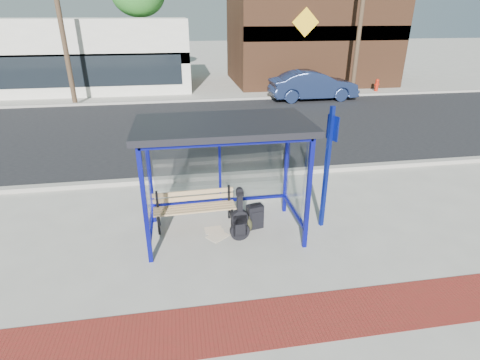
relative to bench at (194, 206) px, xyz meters
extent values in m
plane|color=#B2ADA0|center=(0.60, -0.46, -0.47)|extent=(120.00, 120.00, 0.00)
cube|color=maroon|center=(0.60, -3.06, -0.46)|extent=(60.00, 1.00, 0.01)
cube|color=gray|center=(0.60, 2.44, -0.41)|extent=(60.00, 0.25, 0.12)
cube|color=black|center=(0.60, 7.54, -0.47)|extent=(60.00, 10.00, 0.00)
cube|color=gray|center=(0.60, 12.64, -0.41)|extent=(60.00, 0.25, 0.12)
cube|color=#B2ADA0|center=(0.60, 14.54, -0.46)|extent=(60.00, 4.00, 0.01)
cube|color=#0C1088|center=(-0.90, -1.21, 0.68)|extent=(0.08, 0.08, 2.30)
cube|color=#0C1088|center=(2.10, -1.21, 0.68)|extent=(0.08, 0.08, 2.30)
cube|color=#0C1088|center=(-0.90, 0.29, 0.68)|extent=(0.08, 0.08, 2.30)
cube|color=#0C1088|center=(2.10, 0.29, 0.68)|extent=(0.08, 0.08, 2.30)
cube|color=#0C1088|center=(0.60, 0.29, 1.79)|extent=(3.00, 0.08, 0.08)
cube|color=#0C1088|center=(0.60, -1.21, 1.79)|extent=(3.00, 0.08, 0.08)
cube|color=#0C1088|center=(-0.90, -0.46, 1.79)|extent=(0.08, 1.50, 0.08)
cube|color=#0C1088|center=(2.10, -0.46, 1.79)|extent=(0.08, 1.50, 0.08)
cube|color=#0C1088|center=(0.60, 0.29, -0.07)|extent=(3.00, 0.08, 0.06)
cube|color=#0C1088|center=(-0.90, -0.46, -0.07)|extent=(0.08, 1.50, 0.06)
cube|color=#0C1088|center=(2.10, -0.46, -0.07)|extent=(0.08, 1.50, 0.06)
cube|color=#0C1088|center=(0.60, 0.29, 0.88)|extent=(0.05, 0.05, 1.90)
cube|color=silver|center=(0.60, 0.29, 0.84)|extent=(2.84, 0.01, 1.82)
cube|color=silver|center=(-0.90, -0.46, 0.84)|extent=(0.02, 1.34, 1.82)
cube|color=silver|center=(2.10, -0.46, 0.84)|extent=(0.02, 1.34, 1.82)
cube|color=black|center=(0.60, -0.46, 1.89)|extent=(3.30, 1.80, 0.12)
cube|color=silver|center=(-8.40, 17.54, 1.53)|extent=(18.00, 6.00, 4.00)
cube|color=black|center=(-8.40, 14.59, 1.53)|extent=(18.00, 0.10, 0.60)
cube|color=black|center=(-8.40, 14.52, 0.93)|extent=(17.00, 0.04, 1.60)
cube|color=#59331E|center=(8.60, 18.04, 2.73)|extent=(10.00, 7.00, 6.40)
cube|color=black|center=(8.60, 14.59, 2.73)|extent=(10.00, 0.10, 0.80)
cube|color=yellow|center=(7.10, 14.49, 3.33)|extent=(1.56, 0.06, 1.56)
cylinder|color=#4C3826|center=(-2.40, 21.54, 2.03)|extent=(0.36, 0.36, 5.00)
cylinder|color=#4C3826|center=(13.10, 21.54, 2.03)|extent=(0.36, 0.36, 5.00)
cylinder|color=#4C3826|center=(-5.40, 12.94, 3.53)|extent=(0.24, 0.24, 8.00)
cylinder|color=#4C3826|center=(9.60, 12.94, 3.53)|extent=(0.24, 0.24, 8.00)
cube|color=black|center=(-0.77, -0.28, -0.25)|extent=(0.05, 0.05, 0.44)
cube|color=black|center=(-0.78, 0.10, -0.05)|extent=(0.05, 0.05, 0.83)
cube|color=black|center=(-0.78, -0.09, -0.25)|extent=(0.06, 0.40, 0.05)
cube|color=black|center=(0.79, -0.22, -0.25)|extent=(0.05, 0.05, 0.44)
cube|color=black|center=(0.77, 0.16, -0.05)|extent=(0.05, 0.05, 0.83)
cube|color=black|center=(0.78, -0.03, -0.25)|extent=(0.06, 0.40, 0.05)
cube|color=tan|center=(0.01, -0.22, -0.03)|extent=(1.75, 0.15, 0.03)
cube|color=tan|center=(0.00, -0.11, -0.03)|extent=(1.75, 0.15, 0.03)
cube|color=tan|center=(0.00, -0.01, -0.03)|extent=(1.75, 0.15, 0.03)
cube|color=tan|center=(0.00, 0.10, -0.03)|extent=(1.75, 0.15, 0.03)
cube|color=tan|center=(-0.01, 0.14, 0.12)|extent=(1.75, 0.09, 0.10)
cube|color=tan|center=(-0.01, 0.14, 0.25)|extent=(1.75, 0.09, 0.10)
cylinder|color=black|center=(0.87, -0.74, -0.27)|extent=(0.41, 0.13, 0.40)
cylinder|color=black|center=(0.87, -0.74, 0.05)|extent=(0.34, 0.13, 0.34)
cube|color=black|center=(0.87, -0.74, -0.11)|extent=(0.29, 0.13, 0.48)
cube|color=black|center=(0.87, -0.74, 0.38)|extent=(0.11, 0.10, 0.48)
cube|color=black|center=(0.87, -0.74, 0.59)|extent=(0.15, 0.10, 0.10)
cube|color=black|center=(1.27, -0.34, -0.19)|extent=(0.38, 0.28, 0.53)
cylinder|color=black|center=(1.15, -0.37, -0.44)|extent=(0.09, 0.20, 0.05)
cylinder|color=black|center=(1.39, -0.31, -0.44)|extent=(0.09, 0.20, 0.05)
cube|color=black|center=(1.27, -0.34, 0.10)|extent=(0.22, 0.08, 0.04)
cube|color=black|center=(1.29, -0.45, -0.18)|extent=(0.27, 0.07, 0.29)
ellipsoid|color=#282816|center=(1.03, -0.51, -0.29)|extent=(0.37, 0.33, 0.37)
ellipsoid|color=#282816|center=(0.98, -0.61, -0.34)|extent=(0.21, 0.19, 0.19)
cube|color=#282816|center=(1.03, -0.49, -0.11)|extent=(0.11, 0.08, 0.03)
cube|color=navy|center=(2.73, -0.47, 0.85)|extent=(0.10, 0.10, 2.64)
cube|color=navy|center=(2.78, -0.45, 1.74)|extent=(0.12, 0.32, 0.50)
cube|color=white|center=(0.37, -0.30, -0.47)|extent=(0.39, 0.31, 0.01)
cube|color=white|center=(0.43, -0.56, -0.47)|extent=(0.53, 0.52, 0.01)
cube|color=white|center=(0.42, -0.42, -0.47)|extent=(0.36, 0.29, 0.01)
imported|color=#1A2649|center=(6.93, 12.06, 0.29)|extent=(4.63, 1.67, 1.52)
cylinder|color=#B51F0C|center=(11.51, 13.73, -0.18)|extent=(0.19, 0.19, 0.58)
sphere|color=#B51F0C|center=(11.51, 13.73, 0.14)|extent=(0.21, 0.21, 0.21)
cylinder|color=#B51F0C|center=(11.51, 13.73, -0.08)|extent=(0.33, 0.17, 0.10)
camera|label=1|loc=(-0.19, -7.21, 3.81)|focal=28.00mm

